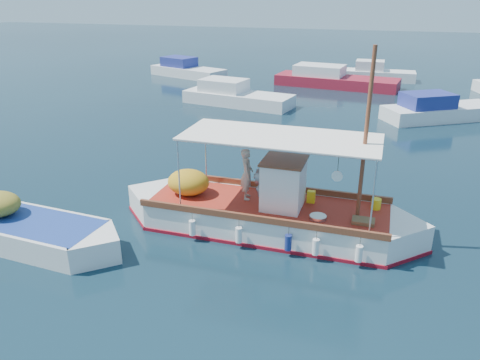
# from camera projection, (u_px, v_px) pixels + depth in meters

# --- Properties ---
(ground) EXTENTS (160.00, 160.00, 0.00)m
(ground) POSITION_uv_depth(u_px,v_px,m) (254.00, 225.00, 15.23)
(ground) COLOR black
(ground) RESTS_ON ground
(fishing_caique) EXTENTS (9.86, 2.89, 6.01)m
(fishing_caique) POSITION_uv_depth(u_px,v_px,m) (265.00, 214.00, 14.79)
(fishing_caique) COLOR white
(fishing_caique) RESTS_ON ground
(dinghy) EXTENTS (6.93, 2.36, 1.69)m
(dinghy) POSITION_uv_depth(u_px,v_px,m) (22.00, 231.00, 14.15)
(dinghy) COLOR white
(dinghy) RESTS_ON ground
(bg_boat_nw) EXTENTS (7.57, 3.72, 1.80)m
(bg_boat_nw) POSITION_uv_depth(u_px,v_px,m) (235.00, 97.00, 30.93)
(bg_boat_nw) COLOR silver
(bg_boat_nw) RESTS_ON ground
(bg_boat_n) EXTENTS (9.66, 4.06, 1.80)m
(bg_boat_n) POSITION_uv_depth(u_px,v_px,m) (333.00, 80.00, 36.58)
(bg_boat_n) COLOR maroon
(bg_boat_n) RESTS_ON ground
(bg_boat_ne) EXTENTS (7.01, 5.41, 1.80)m
(bg_boat_ne) POSITION_uv_depth(u_px,v_px,m) (438.00, 111.00, 27.32)
(bg_boat_ne) COLOR silver
(bg_boat_ne) RESTS_ON ground
(bg_boat_far_w) EXTENTS (7.31, 4.55, 1.80)m
(bg_boat_far_w) POSITION_uv_depth(u_px,v_px,m) (186.00, 71.00, 40.81)
(bg_boat_far_w) COLOR silver
(bg_boat_far_w) RESTS_ON ground
(bg_boat_far_n) EXTENTS (5.69, 2.01, 1.80)m
(bg_boat_far_n) POSITION_uv_depth(u_px,v_px,m) (377.00, 74.00, 39.09)
(bg_boat_far_n) COLOR silver
(bg_boat_far_n) RESTS_ON ground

